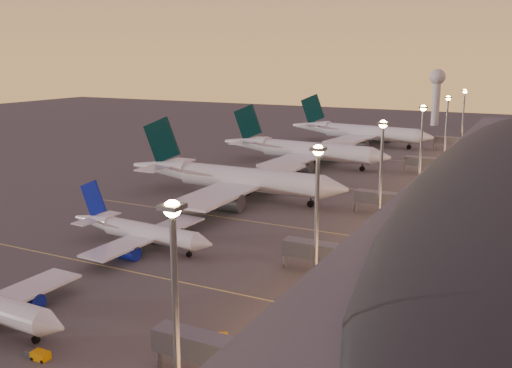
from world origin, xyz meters
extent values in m
plane|color=#474542|center=(0.00, 0.00, 0.00)|extent=(700.00, 700.00, 0.00)
cone|color=silver|center=(10.40, -32.92, 3.53)|extent=(3.82, 4.02, 3.94)
cylinder|color=navy|center=(-3.26, -25.31, 1.51)|extent=(5.29, 3.07, 2.96)
cylinder|color=black|center=(6.68, -32.84, 0.78)|extent=(0.32, 0.32, 1.56)
cylinder|color=black|center=(6.68, -32.84, 0.55)|extent=(1.12, 0.71, 1.10)
cylinder|color=silver|center=(-3.30, 7.15, 3.48)|extent=(23.00, 4.90, 3.89)
cone|color=silver|center=(9.96, 6.56, 3.48)|extent=(3.85, 4.05, 3.89)
cone|color=silver|center=(-19.86, 7.88, 3.97)|extent=(10.48, 4.34, 3.89)
cube|color=silver|center=(-4.40, 7.19, 2.80)|extent=(8.08, 33.02, 0.43)
cylinder|color=navy|center=(-3.34, 14.36, 1.49)|extent=(5.28, 3.14, 2.92)
cylinder|color=navy|center=(-3.98, -0.04, 1.49)|extent=(5.28, 3.14, 2.92)
cube|color=navy|center=(-19.35, 7.86, 9.01)|extent=(7.14, 0.90, 8.44)
cube|color=silver|center=(-18.61, 7.83, 4.55)|extent=(4.20, 11.94, 0.27)
cylinder|color=black|center=(6.29, 6.72, 0.77)|extent=(0.32, 0.32, 1.54)
cylinder|color=black|center=(6.29, 6.72, 0.54)|extent=(1.12, 0.73, 1.09)
cylinder|color=black|center=(-5.02, 9.95, 0.77)|extent=(0.32, 0.32, 1.54)
cylinder|color=black|center=(-5.02, 9.95, 0.54)|extent=(1.12, 0.73, 1.09)
cylinder|color=black|center=(-5.26, 4.51, 0.77)|extent=(0.32, 0.32, 1.54)
cylinder|color=black|center=(-5.26, 4.51, 0.54)|extent=(1.12, 0.73, 1.09)
cylinder|color=silver|center=(-4.17, 54.13, 5.82)|extent=(42.80, 6.86, 6.46)
cone|color=silver|center=(20.65, 54.36, 5.82)|extent=(6.95, 6.53, 6.46)
cone|color=silver|center=(-35.19, 53.84, 6.63)|extent=(19.36, 6.64, 6.46)
cube|color=silver|center=(-6.24, 54.11, 4.69)|extent=(12.98, 62.59, 0.71)
cylinder|color=#5B5D62|center=(-4.98, 67.87, 2.50)|extent=(9.70, 4.94, 4.85)
cylinder|color=#5B5D62|center=(-4.73, 40.38, 2.50)|extent=(9.70, 4.94, 4.85)
cube|color=black|center=(-34.23, 53.85, 14.97)|extent=(12.76, 1.09, 14.34)
cube|color=silver|center=(-32.85, 53.87, 7.59)|extent=(7.10, 22.56, 0.45)
cylinder|color=black|center=(13.78, 54.29, 1.29)|extent=(0.52, 0.52, 2.59)
cylinder|color=black|center=(13.78, 54.29, 0.90)|extent=(1.82, 1.15, 1.81)
cylinder|color=black|center=(-7.66, 58.62, 1.29)|extent=(0.52, 0.52, 2.59)
cylinder|color=black|center=(-7.66, 58.62, 0.90)|extent=(1.82, 1.15, 1.81)
cylinder|color=black|center=(-7.57, 49.57, 1.29)|extent=(0.52, 0.52, 2.59)
cylinder|color=black|center=(-7.57, 49.57, 0.90)|extent=(1.82, 1.15, 1.81)
cylinder|color=silver|center=(-5.73, 109.29, 5.69)|extent=(42.06, 8.56, 6.32)
cone|color=silver|center=(18.50, 107.98, 5.69)|extent=(7.07, 6.67, 6.32)
cone|color=silver|center=(-36.01, 110.92, 6.48)|extent=(19.18, 7.33, 6.32)
cube|color=silver|center=(-7.75, 109.40, 4.58)|extent=(15.41, 61.64, 0.69)
cylinder|color=#5B5D62|center=(-5.67, 122.74, 2.45)|extent=(9.68, 5.24, 4.74)
cylinder|color=#5B5D62|center=(-7.12, 95.91, 2.45)|extent=(9.68, 5.24, 4.74)
cube|color=black|center=(-35.07, 110.87, 14.64)|extent=(12.49, 1.62, 14.02)
cube|color=silver|center=(-33.72, 110.80, 7.42)|extent=(7.92, 22.32, 0.44)
cylinder|color=black|center=(11.80, 108.34, 1.26)|extent=(0.53, 0.53, 2.53)
cylinder|color=black|center=(11.80, 108.34, 0.88)|extent=(1.83, 1.20, 1.77)
cylinder|color=black|center=(-8.85, 113.88, 1.26)|extent=(0.53, 0.53, 2.53)
cylinder|color=black|center=(-8.85, 113.88, 0.88)|extent=(1.83, 1.20, 1.77)
cylinder|color=black|center=(-9.33, 105.05, 1.26)|extent=(0.53, 0.53, 2.53)
cylinder|color=black|center=(-9.33, 105.05, 0.88)|extent=(1.83, 1.20, 1.77)
cylinder|color=silver|center=(-2.03, 167.63, 5.83)|extent=(43.29, 11.79, 6.47)
cone|color=silver|center=(22.63, 164.52, 5.83)|extent=(7.66, 7.29, 6.47)
cone|color=silver|center=(-32.86, 171.53, 6.64)|extent=(19.99, 8.85, 6.47)
cube|color=silver|center=(-4.09, 167.89, 4.69)|extent=(20.18, 63.64, 0.71)
cylinder|color=#5B5D62|center=(-0.99, 181.38, 2.51)|extent=(10.20, 6.03, 4.86)
cylinder|color=#5B5D62|center=(-4.44, 154.06, 2.51)|extent=(10.20, 6.03, 4.86)
cube|color=black|center=(-31.90, 171.41, 15.00)|extent=(12.79, 2.56, 14.37)
cube|color=silver|center=(-30.53, 171.24, 7.61)|extent=(9.67, 23.22, 0.45)
cylinder|color=black|center=(15.81, 165.38, 1.29)|extent=(0.58, 0.58, 2.59)
cylinder|color=black|center=(15.81, 165.38, 0.91)|extent=(1.94, 1.35, 1.81)
cylinder|color=black|center=(-4.89, 172.56, 1.29)|extent=(0.58, 0.58, 2.59)
cylinder|color=black|center=(-4.89, 172.56, 0.91)|extent=(1.94, 1.35, 1.81)
cylinder|color=black|center=(-6.03, 163.57, 1.29)|extent=(0.58, 0.58, 2.59)
cylinder|color=black|center=(-6.03, 163.57, 0.91)|extent=(1.94, 1.35, 1.81)
cube|color=#4E4E53|center=(62.00, 72.50, 6.00)|extent=(40.00, 255.00, 12.00)
cube|color=#FFA157|center=(41.80, 72.50, 5.00)|extent=(0.40, 244.80, 8.00)
cube|color=#5B5D62|center=(34.00, -30.00, 4.50)|extent=(16.00, 3.20, 3.00)
cylinder|color=slate|center=(26.00, -30.00, 2.20)|extent=(0.70, 0.70, 4.40)
cube|color=#5B5D62|center=(34.00, 10.00, 4.50)|extent=(16.00, 3.20, 3.00)
cylinder|color=slate|center=(26.00, 10.00, 2.20)|extent=(0.70, 0.70, 4.40)
cube|color=#5B5D62|center=(34.00, 55.00, 4.50)|extent=(16.00, 3.20, 3.00)
cylinder|color=slate|center=(26.00, 55.00, 2.20)|extent=(0.70, 0.70, 4.40)
cube|color=#5B5D62|center=(34.00, 112.00, 4.50)|extent=(16.00, 3.20, 3.00)
cylinder|color=slate|center=(26.00, 112.00, 2.20)|extent=(0.70, 0.70, 4.40)
cube|color=#5B5D62|center=(34.00, 168.00, 4.50)|extent=(16.00, 3.20, 3.00)
cylinder|color=slate|center=(26.00, 168.00, 2.20)|extent=(0.70, 0.70, 4.40)
cylinder|color=slate|center=(36.00, -40.00, 12.50)|extent=(0.70, 0.70, 25.00)
cube|color=slate|center=(36.00, -40.00, 25.20)|extent=(2.20, 2.20, 0.50)
sphere|color=#F1C35D|center=(36.00, -40.00, 25.00)|extent=(1.80, 1.80, 1.80)
cylinder|color=slate|center=(36.00, 0.00, 12.50)|extent=(0.70, 0.70, 25.00)
cube|color=slate|center=(36.00, 0.00, 25.20)|extent=(2.20, 2.20, 0.50)
sphere|color=#F1C35D|center=(36.00, 0.00, 25.00)|extent=(1.80, 1.80, 1.80)
cylinder|color=slate|center=(36.00, 40.00, 12.50)|extent=(0.70, 0.70, 25.00)
cube|color=slate|center=(36.00, 40.00, 25.20)|extent=(2.20, 2.20, 0.50)
sphere|color=#F1C35D|center=(36.00, 40.00, 25.00)|extent=(1.80, 1.80, 1.80)
cylinder|color=slate|center=(36.00, 85.00, 12.50)|extent=(0.70, 0.70, 25.00)
cube|color=slate|center=(36.00, 85.00, 25.20)|extent=(2.20, 2.20, 0.50)
sphere|color=#F1C35D|center=(36.00, 85.00, 25.00)|extent=(1.80, 1.80, 1.80)
cylinder|color=slate|center=(36.00, 130.00, 12.50)|extent=(0.70, 0.70, 25.00)
cube|color=slate|center=(36.00, 130.00, 25.20)|extent=(2.20, 2.20, 0.50)
sphere|color=#F1C35D|center=(36.00, 130.00, 25.00)|extent=(1.80, 1.80, 1.80)
cylinder|color=slate|center=(36.00, 175.00, 12.50)|extent=(0.70, 0.70, 25.00)
cube|color=slate|center=(36.00, 175.00, 25.20)|extent=(2.20, 2.20, 0.50)
sphere|color=#F1C35D|center=(36.00, 175.00, 25.00)|extent=(1.80, 1.80, 1.80)
cylinder|color=silver|center=(10.00, 260.00, 13.00)|extent=(4.40, 4.40, 26.00)
sphere|color=silver|center=(10.00, 260.00, 28.00)|extent=(9.00, 9.00, 9.00)
cube|color=#D8C659|center=(0.00, -5.00, 0.01)|extent=(90.00, 0.36, 0.00)
cube|color=#D8C659|center=(0.00, 35.00, 0.01)|extent=(90.00, 0.36, 0.00)
cube|color=#D8C659|center=(0.00, 80.00, 0.01)|extent=(90.00, 0.36, 0.00)
cube|color=#D8C659|center=(0.00, 135.00, 0.01)|extent=(90.00, 0.36, 0.00)
cube|color=orange|center=(10.74, -35.73, 0.55)|extent=(2.45, 1.58, 1.10)
cube|color=#5B5D62|center=(8.94, -35.79, 0.40)|extent=(1.44, 1.34, 0.80)
cylinder|color=black|center=(11.61, -34.95, 0.22)|extent=(0.44, 0.19, 0.44)
cylinder|color=black|center=(11.66, -36.45, 0.22)|extent=(0.44, 0.19, 0.44)
cylinder|color=black|center=(9.82, -35.01, 0.22)|extent=(0.44, 0.19, 0.44)
cylinder|color=black|center=(9.87, -36.51, 0.22)|extent=(0.44, 0.19, 0.44)
cube|color=orange|center=(29.63, -20.85, 0.57)|extent=(2.96, 2.67, 1.15)
cube|color=#5B5D62|center=(28.04, -21.85, 0.42)|extent=(1.96, 1.93, 0.84)
cylinder|color=black|center=(30.01, -19.68, 0.23)|extent=(0.49, 0.40, 0.46)
cylinder|color=black|center=(30.84, -21.01, 0.23)|extent=(0.49, 0.40, 0.46)
cylinder|color=black|center=(28.42, -20.69, 0.23)|extent=(0.49, 0.40, 0.46)
cylinder|color=black|center=(29.25, -22.01, 0.23)|extent=(0.49, 0.40, 0.46)
camera|label=1|loc=(67.79, -84.37, 39.60)|focal=40.00mm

